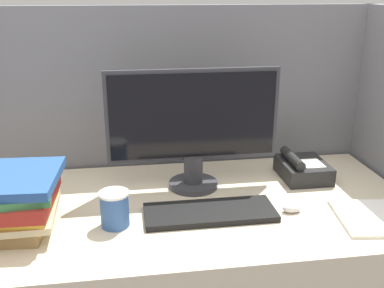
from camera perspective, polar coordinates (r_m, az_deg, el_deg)
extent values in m
cube|color=slate|center=(1.96, -2.27, -3.76)|extent=(1.96, 0.04, 1.40)
cylinder|color=#333338|center=(1.68, 0.17, -5.12)|extent=(0.18, 0.18, 0.02)
cylinder|color=#333338|center=(1.65, 0.17, -3.18)|extent=(0.07, 0.07, 0.10)
cube|color=#333338|center=(1.59, 0.14, 3.67)|extent=(0.62, 0.02, 0.33)
cube|color=black|center=(1.58, 0.19, 3.58)|extent=(0.59, 0.01, 0.30)
cube|color=black|center=(1.48, 2.28, -8.68)|extent=(0.42, 0.16, 0.02)
ellipsoid|color=silver|center=(1.53, 12.58, -7.95)|extent=(0.06, 0.04, 0.03)
cylinder|color=#335999|center=(1.42, -9.79, -8.28)|extent=(0.09, 0.09, 0.11)
cylinder|color=white|center=(1.39, -9.92, -6.20)|extent=(0.09, 0.09, 0.01)
cube|color=olive|center=(1.49, -21.19, -9.26)|extent=(0.19, 0.26, 0.04)
cube|color=#C6B78C|center=(1.48, -21.18, -8.15)|extent=(0.23, 0.28, 0.02)
cube|color=gold|center=(1.47, -21.27, -7.49)|extent=(0.21, 0.25, 0.02)
cube|color=maroon|center=(1.45, -20.94, -6.33)|extent=(0.20, 0.30, 0.04)
cube|color=#38723F|center=(1.44, -21.50, -5.14)|extent=(0.24, 0.30, 0.02)
cube|color=#264C8C|center=(1.44, -21.13, -4.11)|extent=(0.24, 0.29, 0.03)
cube|color=black|center=(1.80, 13.92, -3.19)|extent=(0.17, 0.21, 0.07)
cube|color=white|center=(1.77, 14.97, -2.42)|extent=(0.08, 0.09, 0.00)
cylinder|color=black|center=(1.76, 12.63, -1.77)|extent=(0.04, 0.18, 0.04)
cube|color=white|center=(1.57, 22.17, -8.65)|extent=(0.26, 0.27, 0.01)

